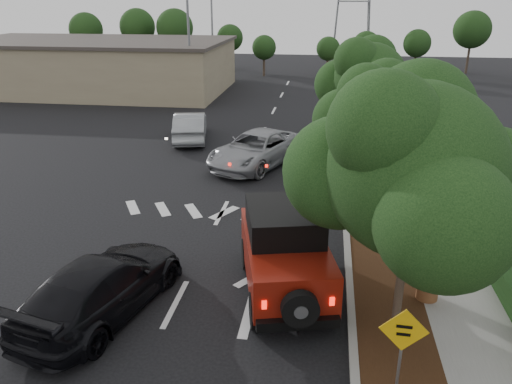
% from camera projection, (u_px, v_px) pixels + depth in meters
% --- Properties ---
extents(ground, '(120.00, 120.00, 0.00)m').
position_uv_depth(ground, '(175.00, 304.00, 13.23)').
color(ground, black).
rests_on(ground, ground).
extents(curb, '(0.20, 70.00, 0.15)m').
position_uv_depth(curb, '(343.00, 166.00, 23.64)').
color(curb, '#9E9B93').
rests_on(curb, ground).
extents(planting_strip, '(1.80, 70.00, 0.12)m').
position_uv_depth(planting_strip, '(364.00, 167.00, 23.52)').
color(planting_strip, black).
rests_on(planting_strip, ground).
extents(sidewalk, '(2.00, 70.00, 0.12)m').
position_uv_depth(sidewalk, '(405.00, 169.00, 23.27)').
color(sidewalk, gray).
rests_on(sidewalk, ground).
extents(hedge, '(0.80, 70.00, 0.80)m').
position_uv_depth(hedge, '(437.00, 164.00, 22.96)').
color(hedge, black).
rests_on(hedge, ground).
extents(commercial_building, '(22.00, 12.00, 4.00)m').
position_uv_depth(commercial_building, '(94.00, 66.00, 42.22)').
color(commercial_building, gray).
rests_on(commercial_building, ground).
extents(transmission_tower, '(7.00, 4.00, 28.00)m').
position_uv_depth(transmission_tower, '(349.00, 67.00, 56.62)').
color(transmission_tower, slate).
rests_on(transmission_tower, ground).
extents(street_tree_near, '(3.80, 3.80, 5.92)m').
position_uv_depth(street_tree_near, '(394.00, 334.00, 12.03)').
color(street_tree_near, black).
rests_on(street_tree_near, ground).
extents(street_tree_mid, '(3.20, 3.20, 5.32)m').
position_uv_depth(street_tree_mid, '(372.00, 216.00, 18.48)').
color(street_tree_mid, black).
rests_on(street_tree_mid, ground).
extents(street_tree_far, '(3.40, 3.40, 5.62)m').
position_uv_depth(street_tree_far, '(363.00, 162.00, 24.46)').
color(street_tree_far, black).
rests_on(street_tree_far, ground).
extents(light_pole_a, '(2.00, 0.22, 9.00)m').
position_uv_depth(light_pole_a, '(192.00, 102.00, 38.02)').
color(light_pole_a, slate).
rests_on(light_pole_a, ground).
extents(light_pole_b, '(2.00, 0.22, 9.00)m').
position_uv_depth(light_pole_b, '(214.00, 78.00, 49.20)').
color(light_pole_b, slate).
rests_on(light_pole_b, ground).
extents(red_jeep, '(2.98, 4.88, 2.39)m').
position_uv_depth(red_jeep, '(284.00, 249.00, 13.50)').
color(red_jeep, black).
rests_on(red_jeep, ground).
extents(silver_suv_ahead, '(4.78, 6.31, 1.59)m').
position_uv_depth(silver_suv_ahead, '(257.00, 149.00, 23.74)').
color(silver_suv_ahead, '#929499').
rests_on(silver_suv_ahead, ground).
extents(black_suv_oncoming, '(3.32, 5.63, 1.53)m').
position_uv_depth(black_suv_oncoming, '(102.00, 286.00, 12.63)').
color(black_suv_oncoming, black).
rests_on(black_suv_oncoming, ground).
extents(silver_sedan_oncoming, '(2.66, 5.06, 1.58)m').
position_uv_depth(silver_sedan_oncoming, '(190.00, 126.00, 27.88)').
color(silver_sedan_oncoming, '#94979B').
rests_on(silver_sedan_oncoming, ground).
extents(parked_suv, '(4.63, 1.93, 1.57)m').
position_uv_depth(parked_suv, '(168.00, 93.00, 37.26)').
color(parked_suv, '#96989D').
rests_on(parked_suv, ground).
extents(speed_hump_sign, '(0.95, 0.09, 2.01)m').
position_uv_depth(speed_hump_sign, '(402.00, 341.00, 9.65)').
color(speed_hump_sign, slate).
rests_on(speed_hump_sign, ground).
extents(terracotta_planter, '(0.71, 0.71, 1.23)m').
position_uv_depth(terracotta_planter, '(430.00, 275.00, 13.01)').
color(terracotta_planter, brown).
rests_on(terracotta_planter, ground).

